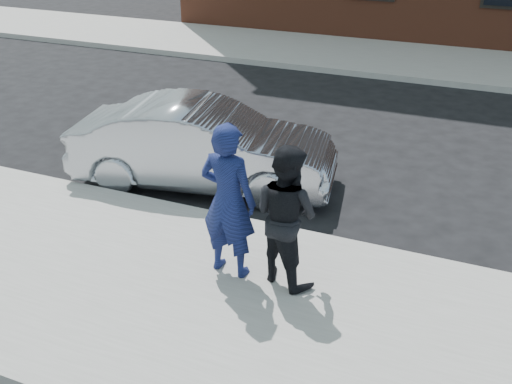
% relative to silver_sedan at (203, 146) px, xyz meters
% --- Properties ---
extents(ground, '(100.00, 100.00, 0.00)m').
position_rel_silver_sedan_xyz_m(ground, '(3.74, -2.56, -0.66)').
color(ground, black).
rests_on(ground, ground).
extents(near_sidewalk, '(50.00, 3.50, 0.15)m').
position_rel_silver_sedan_xyz_m(near_sidewalk, '(3.74, -2.81, -0.59)').
color(near_sidewalk, gray).
rests_on(near_sidewalk, ground).
extents(near_curb, '(50.00, 0.10, 0.15)m').
position_rel_silver_sedan_xyz_m(near_curb, '(3.74, -1.01, -0.59)').
color(near_curb, '#999691').
rests_on(near_curb, ground).
extents(far_sidewalk, '(50.00, 3.50, 0.15)m').
position_rel_silver_sedan_xyz_m(far_sidewalk, '(3.74, 8.69, -0.59)').
color(far_sidewalk, gray).
rests_on(far_sidewalk, ground).
extents(far_curb, '(50.00, 0.10, 0.15)m').
position_rel_silver_sedan_xyz_m(far_curb, '(3.74, 6.89, -0.59)').
color(far_curb, '#999691').
rests_on(far_curb, ground).
extents(silver_sedan, '(4.20, 2.11, 1.32)m').
position_rel_silver_sedan_xyz_m(silver_sedan, '(0.00, 0.00, 0.00)').
color(silver_sedan, '#999BA3').
rests_on(silver_sedan, ground).
extents(man_hoodie, '(0.70, 0.53, 1.84)m').
position_rel_silver_sedan_xyz_m(man_hoodie, '(1.46, -2.19, 0.41)').
color(man_hoodie, navy).
rests_on(man_hoodie, near_sidewalk).
extents(man_peacoat, '(0.98, 0.88, 1.65)m').
position_rel_silver_sedan_xyz_m(man_peacoat, '(2.11, -2.08, 0.31)').
color(man_peacoat, black).
rests_on(man_peacoat, near_sidewalk).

